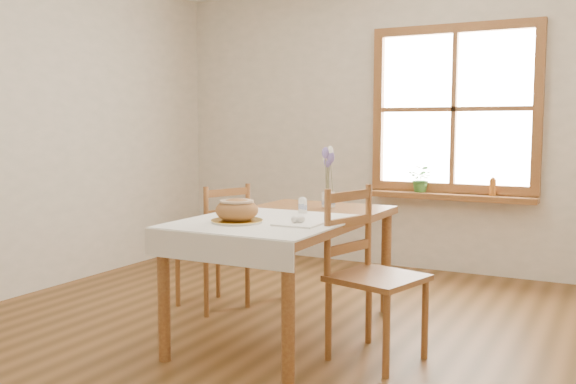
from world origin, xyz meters
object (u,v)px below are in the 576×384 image
object	(u,v)px
dining_table	(288,229)
bread_plate	(237,221)
chair_right	(377,275)
chair_left	(212,245)
flower_vase	(328,201)

from	to	relation	value
dining_table	bread_plate	world-z (taller)	bread_plate
dining_table	bread_plate	xyz separation A→B (m)	(-0.10, -0.43, 0.10)
chair_right	bread_plate	xyz separation A→B (m)	(-0.75, -0.26, 0.29)
chair_left	flower_vase	bearing A→B (deg)	122.79
chair_right	flower_vase	distance (m)	0.92
bread_plate	chair_left	bearing A→B (deg)	133.06
chair_left	chair_right	distance (m)	1.48
dining_table	bread_plate	distance (m)	0.46
chair_left	chair_right	size ratio (longest dim) A/B	0.93
dining_table	chair_right	distance (m)	0.70
chair_right	flower_vase	world-z (taller)	chair_right
chair_left	flower_vase	size ratio (longest dim) A/B	8.84
dining_table	chair_left	xyz separation A→B (m)	(-0.76, 0.28, -0.21)
chair_right	bread_plate	distance (m)	0.85
dining_table	chair_right	xyz separation A→B (m)	(0.65, -0.17, -0.18)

